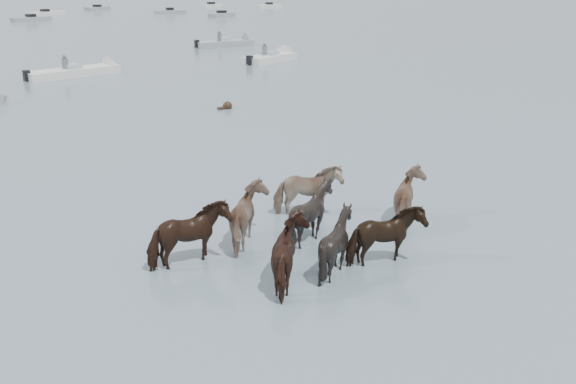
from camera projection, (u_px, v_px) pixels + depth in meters
ground at (242, 283)px, 12.61m from camera, size 400.00×400.00×0.00m
pony_herd at (312, 223)px, 13.97m from camera, size 7.48×4.55×1.55m
swimming_pony at (227, 106)px, 28.28m from camera, size 0.72×0.44×0.44m
motorboat_c at (86, 71)px, 37.29m from camera, size 6.24×2.45×1.92m
motorboat_d at (276, 57)px, 43.16m from camera, size 5.16×3.20×1.92m
motorboat_e at (232, 43)px, 51.24m from camera, size 5.49×2.23×1.92m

